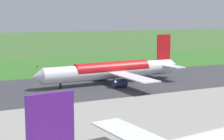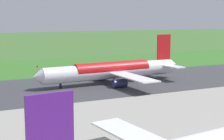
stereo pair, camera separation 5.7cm
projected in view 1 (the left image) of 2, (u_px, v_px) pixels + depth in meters
The scene contains 6 objects.
ground_plane at pixel (114, 83), 119.33m from camera, with size 800.00×800.00×0.00m, color #3D662D.
runway_asphalt at pixel (114, 83), 119.33m from camera, with size 600.00×41.38×0.06m, color #38383D.
grass_verge_foreground at pixel (75, 68), 153.53m from camera, with size 600.00×80.00×0.04m, color #346B27.
airliner_main at pixel (113, 70), 118.62m from camera, with size 54.13×44.26×15.88m.
no_stopping_sign at pixel (37, 68), 143.30m from camera, with size 0.60×0.10×2.52m.
traffic_cone_orange at pixel (21, 72), 140.91m from camera, with size 0.40×0.40×0.55m, color orange.
Camera 1 is at (50.85, 105.75, 22.15)m, focal length 57.09 mm.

